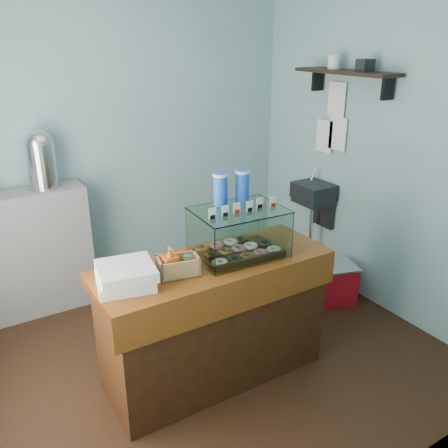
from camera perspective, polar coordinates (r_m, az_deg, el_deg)
ground at (r=3.79m, az=-3.16°, el=-15.37°), size 3.50×3.50×0.00m
room_shell at (r=3.09m, az=-3.46°, el=10.95°), size 3.54×3.04×2.82m
counter at (r=3.34m, az=-1.19°, el=-11.37°), size 1.60×0.60×0.90m
back_shelf at (r=4.38m, az=-22.30°, el=-3.28°), size 1.00×0.32×1.10m
display_case at (r=3.18m, az=1.54°, el=-0.61°), size 0.61×0.46×0.54m
condiment_crate at (r=2.93m, az=-5.73°, el=-4.93°), size 0.27×0.20×0.20m
pastry_boxes at (r=2.87m, az=-11.77°, el=-6.08°), size 0.39×0.39×0.13m
coffee_urn at (r=4.17m, az=-21.19°, el=7.42°), size 0.26×0.26×0.48m
red_cooler at (r=4.46m, az=12.80°, el=-6.93°), size 0.49×0.42×0.36m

